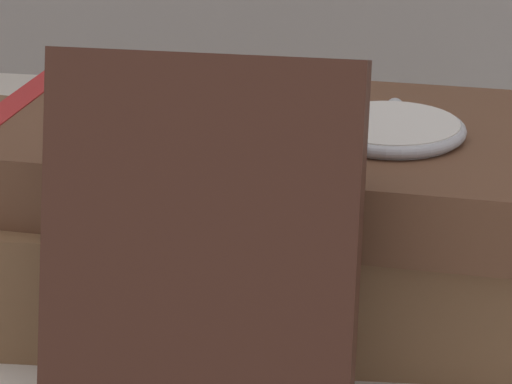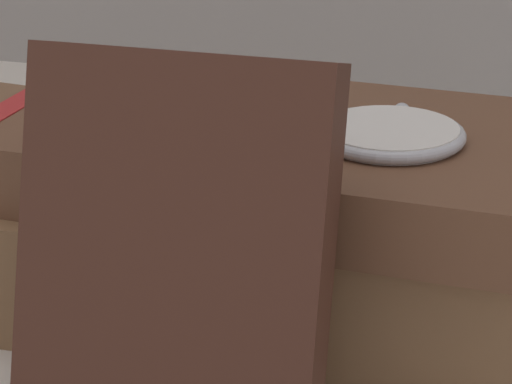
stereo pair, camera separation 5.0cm
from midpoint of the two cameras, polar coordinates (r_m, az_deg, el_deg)
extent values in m
plane|color=beige|center=(0.50, -1.83, -6.03)|extent=(3.00, 3.00, 0.00)
cube|color=brown|center=(0.51, 3.10, -2.06)|extent=(0.26, 0.16, 0.05)
cube|color=olive|center=(0.54, -9.31, -1.00)|extent=(0.02, 0.14, 0.05)
cube|color=brown|center=(0.49, 3.49, 1.71)|extent=(0.23, 0.14, 0.03)
cube|color=#B22323|center=(0.52, -7.77, 3.02)|extent=(0.02, 0.13, 0.03)
cube|color=#422319|center=(0.40, -0.24, -2.65)|extent=(0.10, 0.06, 0.13)
cylinder|color=silver|center=(0.46, 9.40, 2.65)|extent=(0.05, 0.05, 0.01)
torus|color=#B2B2B7|center=(0.46, 9.40, 2.65)|extent=(0.06, 0.06, 0.01)
sphere|color=#B2B2B7|center=(0.49, 9.81, 3.71)|extent=(0.01, 0.01, 0.01)
torus|color=#ADADB2|center=(0.69, -2.41, 2.39)|extent=(0.06, 0.06, 0.00)
torus|color=#ADADB2|center=(0.67, 1.68, 1.57)|extent=(0.06, 0.06, 0.00)
cylinder|color=#ADADB2|center=(0.68, -0.40, 1.99)|extent=(0.01, 0.01, 0.00)
camera|label=1|loc=(0.03, -87.01, 1.20)|focal=85.00mm
camera|label=2|loc=(0.03, 92.99, -1.20)|focal=85.00mm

